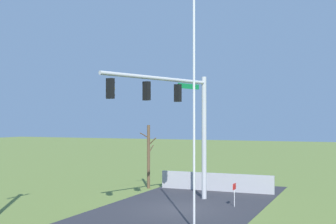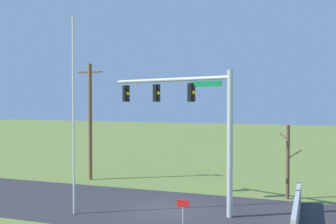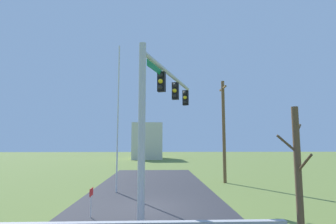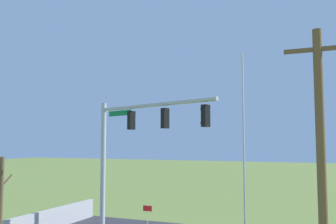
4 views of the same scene
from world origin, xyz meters
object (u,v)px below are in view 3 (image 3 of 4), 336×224
object	(u,v)px
signal_mast	(161,102)
bare_tree	(298,177)
open_sign	(91,196)
flagpole	(118,117)
utility_pole	(224,129)
distant_building	(147,141)

from	to	relation	value
signal_mast	bare_tree	distance (m)	6.71
bare_tree	open_sign	world-z (taller)	bare_tree
bare_tree	flagpole	bearing A→B (deg)	-145.52
signal_mast	utility_pole	distance (m)	10.46
open_sign	distant_building	world-z (taller)	distant_building
utility_pole	open_sign	world-z (taller)	utility_pole
bare_tree	distant_building	distance (m)	46.73
distant_building	bare_tree	bearing A→B (deg)	-174.79
utility_pole	distant_building	world-z (taller)	utility_pole
signal_mast	flagpole	world-z (taller)	flagpole
flagpole	bare_tree	xyz separation A→B (m)	(9.83, 6.75, -2.69)
signal_mast	bare_tree	xyz separation A→B (m)	(4.58, 3.95, -2.91)
utility_pole	bare_tree	distance (m)	13.83
open_sign	utility_pole	bearing A→B (deg)	139.14
flagpole	distant_building	bearing A→B (deg)	179.22
signal_mast	flagpole	size ratio (longest dim) A/B	0.76
open_sign	distant_building	size ratio (longest dim) A/B	0.14
flagpole	bare_tree	size ratio (longest dim) A/B	2.30
flagpole	distant_building	size ratio (longest dim) A/B	1.14
signal_mast	utility_pole	world-z (taller)	utility_pole
bare_tree	open_sign	size ratio (longest dim) A/B	3.48
signal_mast	distant_building	distance (m)	41.81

